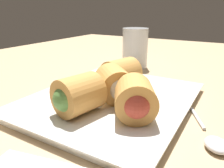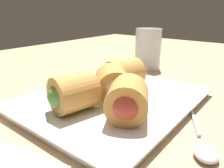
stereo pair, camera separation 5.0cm
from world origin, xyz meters
The scene contains 8 objects.
table_surface centered at (0.00, 0.00, 1.00)cm, with size 180.00×140.00×2.00cm.
serving_plate centered at (-0.05, 1.09, 2.76)cm, with size 31.05×26.12×1.50cm.
roll_front_left centered at (-5.45, -5.86, 6.39)cm, with size 8.31×8.13×5.79cm.
roll_front_right centered at (-8.44, 2.20, 6.39)cm, with size 7.77×7.01×5.79cm.
roll_back_left centered at (4.11, 1.94, 6.39)cm, with size 7.85×7.25×5.79cm.
roll_back_right centered at (-1.48, -0.66, 6.39)cm, with size 8.51×8.52×5.79cm.
spoon centered at (-3.89, -16.16, 2.57)cm, with size 14.73×8.52×1.25cm.
drinking_glass centered at (25.84, 8.70, 7.60)cm, with size 7.22×7.22×11.19cm.
Camera 2 is at (-28.43, -21.43, 18.43)cm, focal length 35.00 mm.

